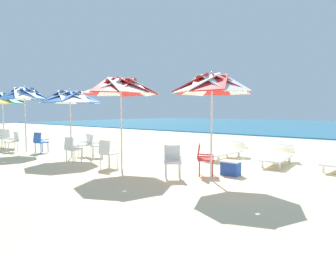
# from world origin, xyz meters

# --- Properties ---
(ground_plane) EXTENTS (80.00, 80.00, 0.00)m
(ground_plane) POSITION_xyz_m (0.00, 0.00, 0.00)
(ground_plane) COLOR beige
(surf_foam) EXTENTS (80.00, 0.70, 0.01)m
(surf_foam) POSITION_xyz_m (0.00, 9.88, 0.01)
(surf_foam) COLOR white
(surf_foam) RESTS_ON ground
(beach_umbrella_0) EXTENTS (2.04, 2.04, 2.74)m
(beach_umbrella_0) POSITION_xyz_m (-0.46, -2.93, 2.38)
(beach_umbrella_0) COLOR silver
(beach_umbrella_0) RESTS_ON ground
(plastic_chair_0) EXTENTS (0.63, 0.63, 0.87)m
(plastic_chair_0) POSITION_xyz_m (-1.36, -3.37, 0.50)
(plastic_chair_0) COLOR white
(plastic_chair_0) RESTS_ON ground
(plastic_chair_1) EXTENTS (0.62, 0.61, 0.87)m
(plastic_chair_1) POSITION_xyz_m (-0.90, -2.56, 0.50)
(plastic_chair_1) COLOR red
(plastic_chair_1) RESTS_ON ground
(beach_umbrella_1) EXTENTS (2.29, 2.29, 2.81)m
(beach_umbrella_1) POSITION_xyz_m (-3.33, -3.31, 2.45)
(beach_umbrella_1) COLOR silver
(beach_umbrella_1) RESTS_ON ground
(plastic_chair_2) EXTENTS (0.50, 0.52, 0.87)m
(plastic_chair_2) POSITION_xyz_m (-3.76, -3.51, 0.50)
(plastic_chair_2) COLOR white
(plastic_chair_2) RESTS_ON ground
(beach_umbrella_2) EXTENTS (2.27, 2.27, 2.58)m
(beach_umbrella_2) POSITION_xyz_m (-6.37, -3.06, 2.24)
(beach_umbrella_2) COLOR silver
(beach_umbrella_2) RESTS_ON ground
(plastic_chair_3) EXTENTS (0.47, 0.50, 0.87)m
(plastic_chair_3) POSITION_xyz_m (-5.49, -3.59, 0.50)
(plastic_chair_3) COLOR white
(plastic_chair_3) RESTS_ON ground
(plastic_chair_4) EXTENTS (0.52, 0.55, 0.87)m
(plastic_chair_4) POSITION_xyz_m (-6.24, -2.48, 0.50)
(plastic_chair_4) COLOR white
(plastic_chair_4) RESTS_ON ground
(plastic_chair_5) EXTENTS (0.63, 0.63, 0.87)m
(plastic_chair_5) POSITION_xyz_m (-5.73, -2.42, 0.50)
(plastic_chair_5) COLOR white
(plastic_chair_5) RESTS_ON ground
(beach_umbrella_3) EXTENTS (1.98, 1.98, 2.83)m
(beach_umbrella_3) POSITION_xyz_m (-9.17, -3.40, 2.44)
(beach_umbrella_3) COLOR silver
(beach_umbrella_3) RESTS_ON ground
(plastic_chair_6) EXTENTS (0.48, 0.51, 0.87)m
(plastic_chair_6) POSITION_xyz_m (-9.74, -3.67, 0.50)
(plastic_chair_6) COLOR white
(plastic_chair_6) RESTS_ON ground
(plastic_chair_7) EXTENTS (0.51, 0.54, 0.87)m
(plastic_chair_7) POSITION_xyz_m (-8.49, -3.14, 0.50)
(plastic_chair_7) COLOR blue
(plastic_chair_7) RESTS_ON ground
(beach_umbrella_4) EXTENTS (2.31, 2.31, 2.76)m
(beach_umbrella_4) POSITION_xyz_m (-12.30, -3.00, 2.36)
(beach_umbrella_4) COLOR silver
(beach_umbrella_4) RESTS_ON ground
(plastic_chair_10) EXTENTS (0.54, 0.52, 0.87)m
(plastic_chair_10) POSITION_xyz_m (-11.72, -3.25, 0.50)
(plastic_chair_10) COLOR white
(plastic_chair_10) RESTS_ON ground
(sun_lounger_1) EXTENTS (0.73, 2.17, 0.62)m
(sun_lounger_1) POSITION_xyz_m (0.22, 0.29, 0.28)
(sun_lounger_1) COLOR white
(sun_lounger_1) RESTS_ON ground
(sun_lounger_2) EXTENTS (0.91, 2.21, 0.62)m
(sun_lounger_2) POSITION_xyz_m (-1.62, 0.25, 0.28)
(sun_lounger_2) COLOR white
(sun_lounger_2) RESTS_ON ground
(cooler_box) EXTENTS (0.50, 0.34, 0.40)m
(cooler_box) POSITION_xyz_m (-0.32, -2.09, 0.20)
(cooler_box) COLOR blue
(cooler_box) RESTS_ON ground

